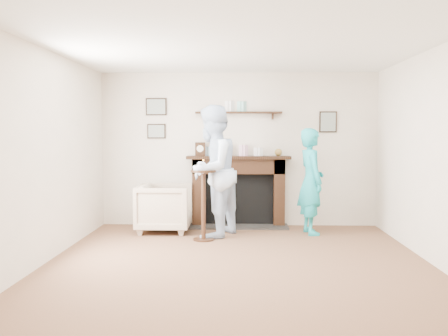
{
  "coord_description": "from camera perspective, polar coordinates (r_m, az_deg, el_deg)",
  "views": [
    {
      "loc": [
        0.02,
        -5.68,
        1.52
      ],
      "look_at": [
        -0.19,
        0.9,
        1.06
      ],
      "focal_mm": 40.0,
      "sensor_mm": 36.0,
      "label": 1
    }
  ],
  "objects": [
    {
      "name": "pedestal_table",
      "position": [
        7.05,
        -2.37,
        -2.61
      ],
      "size": [
        0.36,
        0.36,
        1.15
      ],
      "color": "black",
      "rests_on": "ground"
    },
    {
      "name": "woman",
      "position": [
        7.72,
        9.84,
        -7.39
      ],
      "size": [
        0.48,
        0.64,
        1.59
      ],
      "primitive_type": "imported",
      "rotation": [
        0.0,
        0.0,
        1.76
      ],
      "color": "teal",
      "rests_on": "ground"
    },
    {
      "name": "armchair",
      "position": [
        7.81,
        -6.78,
        -7.23
      ],
      "size": [
        0.82,
        0.79,
        0.74
      ],
      "primitive_type": "imported",
      "rotation": [
        0.0,
        0.0,
        1.57
      ],
      "color": "tan",
      "rests_on": "ground"
    },
    {
      "name": "ground",
      "position": [
        5.88,
        1.59,
        -10.96
      ],
      "size": [
        5.0,
        5.0,
        0.0
      ],
      "primitive_type": "plane",
      "color": "brown",
      "rests_on": "ground"
    },
    {
      "name": "room_shell",
      "position": [
        6.37,
        1.62,
        4.95
      ],
      "size": [
        4.54,
        5.02,
        2.52
      ],
      "color": "silver",
      "rests_on": "ground"
    },
    {
      "name": "man",
      "position": [
        7.41,
        -1.37,
        -7.81
      ],
      "size": [
        1.05,
        1.15,
        1.93
      ],
      "primitive_type": "imported",
      "rotation": [
        0.0,
        0.0,
        -1.99
      ],
      "color": "silver",
      "rests_on": "ground"
    }
  ]
}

